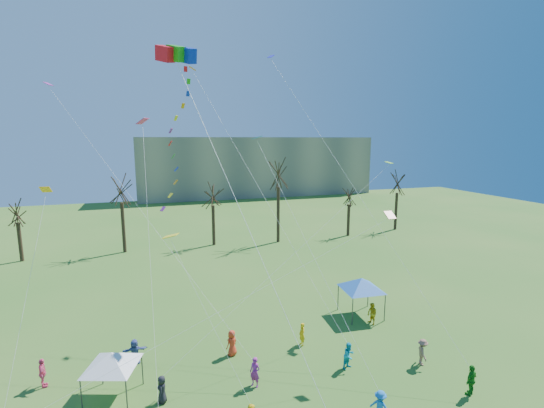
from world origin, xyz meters
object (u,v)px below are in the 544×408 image
object	(u,v)px
canopy_tent_white	(112,359)
canopy_tent_blue	(361,284)
big_box_kite	(182,141)
distant_building	(256,166)

from	to	relation	value
canopy_tent_white	canopy_tent_blue	bearing A→B (deg)	14.17
big_box_kite	canopy_tent_blue	bearing A→B (deg)	18.38
big_box_kite	canopy_tent_blue	distance (m)	19.15
distant_building	big_box_kite	distance (m)	79.83
distant_building	canopy_tent_blue	world-z (taller)	distant_building
distant_building	big_box_kite	xyz separation A→B (m)	(-25.17, -75.44, 6.94)
canopy_tent_white	canopy_tent_blue	xyz separation A→B (m)	(18.72, 4.73, 0.38)
distant_building	canopy_tent_blue	xyz separation A→B (m)	(-10.77, -70.65, -4.74)
canopy_tent_white	canopy_tent_blue	size ratio (longest dim) A/B	0.82
distant_building	canopy_tent_white	world-z (taller)	distant_building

